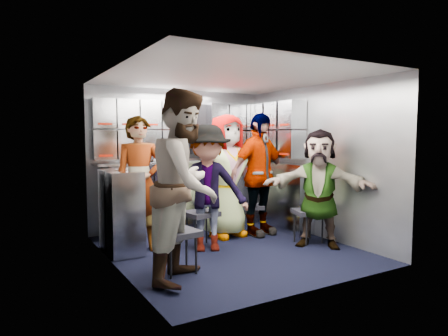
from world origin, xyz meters
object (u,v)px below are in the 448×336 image
jump_seat_near_left (179,235)px  jump_seat_center (220,209)px  jump_seat_near_right (309,214)px  attendant_arc_d (259,174)px  jump_seat_mid_left (201,215)px  attendant_arc_b (207,188)px  jump_seat_mid_right (251,208)px  attendant_standing (140,184)px  attendant_arc_e (319,188)px  attendant_arc_c (227,176)px  attendant_arc_a (186,185)px

jump_seat_near_left → jump_seat_center: size_ratio=1.11×
jump_seat_near_right → attendant_arc_d: size_ratio=0.27×
jump_seat_mid_left → attendant_arc_b: (0.00, -0.18, 0.37)m
jump_seat_near_left → attendant_arc_d: size_ratio=0.26×
jump_seat_center → attendant_arc_b: 0.95m
jump_seat_mid_left → jump_seat_mid_right: (0.98, 0.32, -0.05)m
jump_seat_near_right → attendant_standing: attendant_standing is taller
jump_seat_center → jump_seat_near_right: size_ratio=0.86×
jump_seat_near_left → attendant_standing: attendant_standing is taller
attendant_arc_e → attendant_standing: bearing=-157.8°
jump_seat_mid_right → attendant_arc_e: (0.32, -1.05, 0.39)m
jump_seat_near_right → attendant_arc_c: bearing=131.8°
attendant_standing → attendant_arc_e: bearing=-15.1°
jump_seat_near_left → jump_seat_mid_left: bearing=50.0°
jump_seat_mid_left → jump_seat_near_right: 1.41m
jump_seat_near_left → jump_seat_mid_right: bearing=33.7°
jump_seat_mid_left → attendant_arc_d: 1.10m
attendant_arc_d → attendant_arc_a: bearing=-156.2°
jump_seat_near_left → attendant_arc_e: bearing=1.0°
jump_seat_near_right → attendant_arc_b: size_ratio=0.30×
attendant_arc_b → jump_seat_near_left: bearing=-114.3°
attendant_arc_c → attendant_arc_d: attendant_arc_d is taller
jump_seat_near_right → attendant_arc_d: 0.89m
attendant_standing → jump_seat_near_left: bearing=-75.3°
jump_seat_near_left → attendant_arc_e: size_ratio=0.30×
attendant_arc_a → jump_seat_mid_right: bearing=-8.1°
attendant_arc_b → attendant_standing: bearing=173.7°
attendant_standing → attendant_arc_e: attendant_standing is taller
jump_seat_mid_right → attendant_arc_b: attendant_arc_b is taller
jump_seat_mid_left → attendant_arc_c: bearing=28.4°
jump_seat_center → attendant_arc_e: (0.75, -1.20, 0.39)m
attendant_standing → attendant_arc_e: (2.02, -0.95, -0.08)m
jump_seat_near_left → attendant_arc_d: attendant_arc_d is taller
jump_seat_center → attendant_arc_d: bearing=-37.8°
attendant_arc_a → attendant_arc_e: (1.94, 0.21, -0.18)m
attendant_arc_d → jump_seat_near_right: bearing=-75.0°
attendant_standing → attendant_arc_b: 0.82m
jump_seat_mid_right → attendant_arc_c: (-0.43, -0.02, 0.50)m
jump_seat_near_left → jump_seat_center: 1.71m
jump_seat_near_right → attendant_arc_b: bearing=164.4°
jump_seat_near_left → attendant_arc_a: bearing=-90.0°
jump_seat_mid_left → attendant_standing: (-0.71, 0.23, 0.42)m
attendant_arc_a → attendant_arc_c: 1.72m
jump_seat_center → jump_seat_mid_left: bearing=-139.1°
jump_seat_center → attendant_arc_b: attendant_arc_b is taller
jump_seat_center → attendant_arc_a: bearing=-130.0°
jump_seat_near_left → jump_seat_mid_right: size_ratio=1.01×
jump_seat_center → attendant_arc_b: (-0.55, -0.66, 0.42)m
attendant_arc_a → attendant_arc_c: (1.19, 1.24, -0.07)m
jump_seat_near_left → attendant_arc_c: attendant_arc_c is taller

